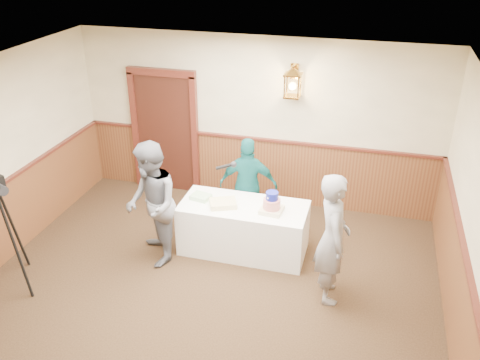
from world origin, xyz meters
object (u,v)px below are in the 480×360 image
object	(u,v)px
tiered_cake	(272,204)
assistant_p	(248,185)
display_table	(244,228)
sheet_cake_yellow	(223,203)
baker	(332,239)
interviewer	(152,205)
tv_camera_rig	(2,238)
sheet_cake_green	(201,197)

from	to	relation	value
tiered_cake	assistant_p	distance (m)	0.86
display_table	sheet_cake_yellow	distance (m)	0.51
tiered_cake	sheet_cake_yellow	size ratio (longest dim) A/B	0.88
sheet_cake_yellow	baker	size ratio (longest dim) A/B	0.21
sheet_cake_yellow	interviewer	distance (m)	0.99
sheet_cake_yellow	tv_camera_rig	world-z (taller)	tv_camera_rig
tv_camera_rig	interviewer	bearing A→B (deg)	53.62
assistant_p	sheet_cake_green	bearing A→B (deg)	38.98
tv_camera_rig	tiered_cake	bearing A→B (deg)	46.47
interviewer	baker	xyz separation A→B (m)	(2.46, -0.15, -0.02)
interviewer	assistant_p	distance (m)	1.58
assistant_p	tv_camera_rig	xyz separation A→B (m)	(-2.67, -2.20, -0.02)
sheet_cake_green	assistant_p	distance (m)	0.81
sheet_cake_green	interviewer	size ratio (longest dim) A/B	0.15
interviewer	tv_camera_rig	xyz separation A→B (m)	(-1.61, -1.03, -0.16)
tiered_cake	tv_camera_rig	xyz separation A→B (m)	(-3.17, -1.52, -0.14)
sheet_cake_yellow	sheet_cake_green	world-z (taller)	sheet_cake_yellow
interviewer	baker	bearing A→B (deg)	54.68
display_table	interviewer	xyz separation A→B (m)	(-1.15, -0.55, 0.52)
sheet_cake_yellow	tv_camera_rig	distance (m)	2.90
display_table	interviewer	size ratio (longest dim) A/B	1.01
tv_camera_rig	sheet_cake_yellow	bearing A→B (deg)	52.04
sheet_cake_green	tv_camera_rig	distance (m)	2.65
baker	tv_camera_rig	world-z (taller)	baker
display_table	assistant_p	world-z (taller)	assistant_p
sheet_cake_green	baker	xyz separation A→B (m)	(1.96, -0.73, 0.09)
assistant_p	baker	bearing A→B (deg)	129.10
sheet_cake_yellow	baker	world-z (taller)	baker
sheet_cake_yellow	tv_camera_rig	size ratio (longest dim) A/B	0.22
tiered_cake	sheet_cake_green	world-z (taller)	tiered_cake
tiered_cake	interviewer	size ratio (longest dim) A/B	0.18
sheet_cake_yellow	tv_camera_rig	xyz separation A→B (m)	(-2.48, -1.50, -0.06)
tiered_cake	tv_camera_rig	world-z (taller)	tv_camera_rig
tiered_cake	display_table	bearing A→B (deg)	170.48
assistant_p	tv_camera_rig	size ratio (longest dim) A/B	0.92
display_table	tiered_cake	size ratio (longest dim) A/B	5.59
sheet_cake_yellow	interviewer	bearing A→B (deg)	-151.91
tiered_cake	interviewer	bearing A→B (deg)	-162.78
interviewer	sheet_cake_green	bearing A→B (deg)	107.21
assistant_p	tv_camera_rig	world-z (taller)	tv_camera_rig
display_table	interviewer	bearing A→B (deg)	-154.22
interviewer	assistant_p	bearing A→B (deg)	105.96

